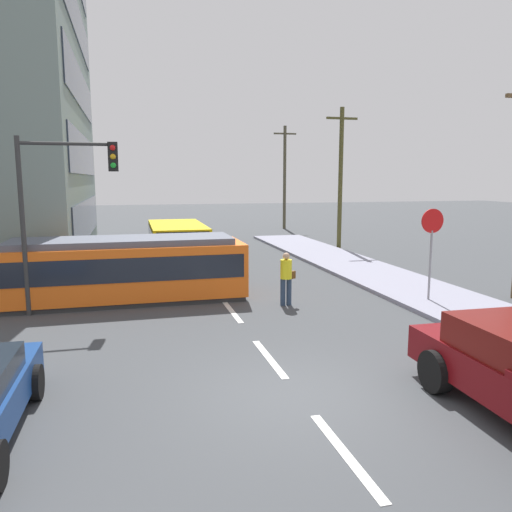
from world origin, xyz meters
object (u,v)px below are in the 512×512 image
traffic_light_mast (61,191)px  utility_pole_mid (341,176)px  parked_sedan_mid (63,264)px  stop_sign (432,235)px  pedestrian_crossing (286,276)px  utility_pole_far (285,176)px  streetcar_tram (124,268)px  city_bus (177,240)px

traffic_light_mast → utility_pole_mid: size_ratio=0.66×
parked_sedan_mid → stop_sign: size_ratio=1.53×
pedestrian_crossing → utility_pole_far: bearing=72.5°
utility_pole_mid → utility_pole_far: utility_pole_far is taller
streetcar_tram → stop_sign: 9.88m
parked_sedan_mid → utility_pole_mid: utility_pole_mid is taller
parked_sedan_mid → utility_pole_far: utility_pole_far is taller
utility_pole_far → parked_sedan_mid: bearing=-130.1°
traffic_light_mast → utility_pole_far: (13.90, 22.54, 0.60)m
pedestrian_crossing → utility_pole_far: size_ratio=0.21×
parked_sedan_mid → stop_sign: 13.67m
city_bus → utility_pole_mid: utility_pole_mid is taller
pedestrian_crossing → utility_pole_far: 24.62m
streetcar_tram → stop_sign: (9.37, -2.91, 1.14)m
city_bus → utility_pole_far: (9.80, 13.76, 3.15)m
pedestrian_crossing → traffic_light_mast: bearing=173.6°
city_bus → traffic_light_mast: (-4.10, -8.78, 2.55)m
stop_sign → city_bus: bearing=123.5°
utility_pole_far → pedestrian_crossing: bearing=-107.5°
utility_pole_far → utility_pole_mid: bearing=-92.4°
utility_pole_mid → utility_pole_far: size_ratio=0.98×
streetcar_tram → utility_pole_far: size_ratio=0.97×
parked_sedan_mid → utility_pole_far: 22.95m
stop_sign → utility_pole_mid: 12.78m
streetcar_tram → pedestrian_crossing: size_ratio=4.65×
traffic_light_mast → utility_pole_far: size_ratio=0.64×
city_bus → traffic_light_mast: 10.02m
city_bus → stop_sign: (6.91, -10.45, 1.16)m
city_bus → utility_pole_mid: (9.30, 1.97, 3.05)m
traffic_light_mast → city_bus: bearing=64.9°
utility_pole_mid → traffic_light_mast: bearing=-141.3°
utility_pole_mid → city_bus: bearing=-168.1°
traffic_light_mast → utility_pole_far: bearing=58.3°
pedestrian_crossing → parked_sedan_mid: pedestrian_crossing is taller
parked_sedan_mid → utility_pole_far: size_ratio=0.55×
stop_sign → parked_sedan_mid: bearing=149.6°
stop_sign → traffic_light_mast: bearing=171.4°
streetcar_tram → parked_sedan_mid: (-2.34, 3.96, -0.44)m
parked_sedan_mid → traffic_light_mast: (0.70, -5.20, 2.95)m
utility_pole_mid → utility_pole_far: 11.81m
streetcar_tram → pedestrian_crossing: streetcar_tram is taller
traffic_light_mast → parked_sedan_mid: bearing=97.6°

